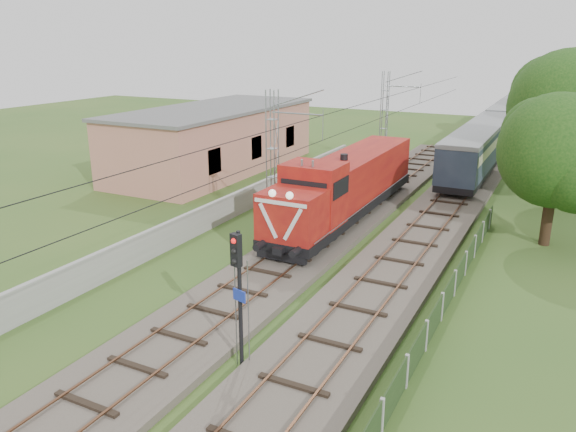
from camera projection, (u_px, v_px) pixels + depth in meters
The scene contains 13 objects.
ground at pixel (190, 337), 20.82m from camera, with size 140.00×140.00×0.00m, color #325720.
track_main at pixel (278, 267), 26.71m from camera, with size 4.20×70.00×0.45m.
track_side at pixel (444, 210), 35.58m from camera, with size 4.20×80.00×0.45m.
catenary at pixel (273, 162), 31.07m from camera, with size 3.31×70.00×8.00m.
boundary_wall at pixel (222, 211), 33.60m from camera, with size 0.25×40.00×1.50m, color #9E9E99.
station_building at pixel (215, 138), 46.91m from camera, with size 8.40×20.40×5.22m.
fence at pixel (426, 336), 19.72m from camera, with size 0.12×32.00×1.20m.
locomotive at pixel (346, 185), 33.43m from camera, with size 3.01×17.20×4.37m.
coach_rake at pixel (510, 115), 63.74m from camera, with size 2.83×63.09×3.27m.
signal_post at pixel (238, 277), 17.78m from camera, with size 0.53×0.42×4.87m.
tree_a at pixel (559, 152), 28.63m from camera, with size 6.23×5.94×8.08m.
tree_b at pixel (569, 109), 35.54m from camera, with size 7.79×7.42×10.10m.
tree_c at pixel (565, 111), 46.55m from camera, with size 6.05×5.76×7.84m.
Camera 1 is at (11.65, -14.83, 10.55)m, focal length 35.00 mm.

